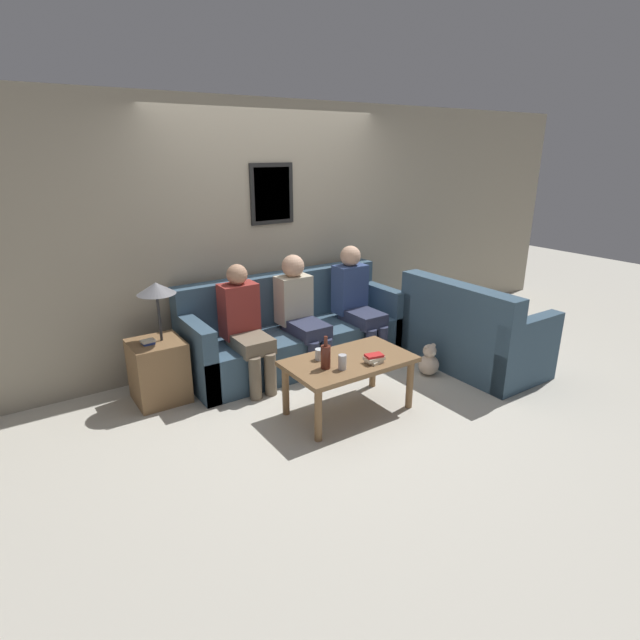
# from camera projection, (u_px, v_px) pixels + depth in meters

# --- Properties ---
(ground_plane) EXTENTS (16.00, 16.00, 0.00)m
(ground_plane) POSITION_uv_depth(u_px,v_px,m) (320.00, 378.00, 4.89)
(ground_plane) COLOR beige
(wall_back) EXTENTS (9.00, 0.08, 2.60)m
(wall_back) POSITION_uv_depth(u_px,v_px,m) (271.00, 233.00, 5.19)
(wall_back) COLOR #9E937F
(wall_back) RESTS_ON ground_plane
(couch_main) EXTENTS (2.30, 0.80, 0.91)m
(couch_main) POSITION_uv_depth(u_px,v_px,m) (293.00, 333.00, 5.18)
(couch_main) COLOR #385166
(couch_main) RESTS_ON ground_plane
(couch_side) EXTENTS (0.80, 1.37, 0.91)m
(couch_side) POSITION_uv_depth(u_px,v_px,m) (471.00, 337.00, 5.07)
(couch_side) COLOR #385166
(couch_side) RESTS_ON ground_plane
(coffee_table) EXTENTS (1.06, 0.61, 0.48)m
(coffee_table) POSITION_uv_depth(u_px,v_px,m) (349.00, 366.00, 4.16)
(coffee_table) COLOR olive
(coffee_table) RESTS_ON ground_plane
(side_table_with_lamp) EXTENTS (0.44, 0.44, 1.07)m
(side_table_with_lamp) POSITION_uv_depth(u_px,v_px,m) (159.00, 364.00, 4.37)
(side_table_with_lamp) COLOR olive
(side_table_with_lamp) RESTS_ON ground_plane
(wine_bottle) EXTENTS (0.08, 0.08, 0.27)m
(wine_bottle) POSITION_uv_depth(u_px,v_px,m) (326.00, 356.00, 3.94)
(wine_bottle) COLOR #562319
(wine_bottle) RESTS_ON coffee_table
(drinking_glass) EXTENTS (0.08, 0.08, 0.09)m
(drinking_glass) POSITION_uv_depth(u_px,v_px,m) (319.00, 354.00, 4.12)
(drinking_glass) COLOR silver
(drinking_glass) RESTS_ON coffee_table
(book_stack) EXTENTS (0.16, 0.13, 0.07)m
(book_stack) POSITION_uv_depth(u_px,v_px,m) (374.00, 358.00, 4.06)
(book_stack) COLOR beige
(book_stack) RESTS_ON coffee_table
(soda_can) EXTENTS (0.07, 0.07, 0.12)m
(soda_can) POSITION_uv_depth(u_px,v_px,m) (342.00, 362.00, 3.93)
(soda_can) COLOR #BCBCC1
(soda_can) RESTS_ON coffee_table
(person_left) EXTENTS (0.34, 0.60, 1.14)m
(person_left) POSITION_uv_depth(u_px,v_px,m) (245.00, 324.00, 4.59)
(person_left) COLOR #756651
(person_left) RESTS_ON ground_plane
(person_middle) EXTENTS (0.34, 0.65, 1.15)m
(person_middle) POSITION_uv_depth(u_px,v_px,m) (300.00, 309.00, 4.96)
(person_middle) COLOR #2D334C
(person_middle) RESTS_ON ground_plane
(person_right) EXTENTS (0.34, 0.64, 1.17)m
(person_right) POSITION_uv_depth(u_px,v_px,m) (356.00, 299.00, 5.28)
(person_right) COLOR #2D334C
(person_right) RESTS_ON ground_plane
(teddy_bear) EXTENTS (0.20, 0.20, 0.32)m
(teddy_bear) POSITION_uv_depth(u_px,v_px,m) (429.00, 361.00, 4.93)
(teddy_bear) COLOR beige
(teddy_bear) RESTS_ON ground_plane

